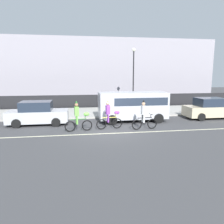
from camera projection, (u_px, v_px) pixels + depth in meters
ground_plane at (107, 131)px, 13.54m from camera, size 80.00×80.00×0.00m
road_centre_line at (108, 133)px, 13.05m from camera, size 36.00×0.14×0.01m
sidewalk_curb at (98, 112)px, 19.85m from camera, size 60.00×5.00×0.15m
fence_line at (95, 101)px, 22.56m from camera, size 40.00×0.08×1.40m
building_backdrop at (104, 71)px, 30.67m from camera, size 28.00×8.00×7.91m
parade_cyclist_lime at (79, 118)px, 13.46m from camera, size 1.71×0.51×1.92m
parade_cyclist_purple at (110, 116)px, 14.01m from camera, size 1.72×0.50×1.92m
parade_cyclist_zebra at (145, 116)px, 13.92m from camera, size 1.72×0.50×1.92m
parked_van_silver at (133, 104)px, 16.29m from camera, size 5.00×2.22×2.18m
parked_car_beige at (210, 109)px, 17.40m from camera, size 4.10×1.92×1.64m
parked_car_silver at (38, 114)px, 15.26m from camera, size 4.10×1.92×1.64m
street_lamp_post at (133, 69)px, 21.67m from camera, size 0.36×0.36×5.86m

